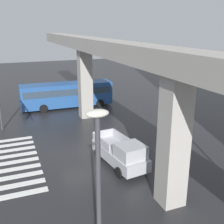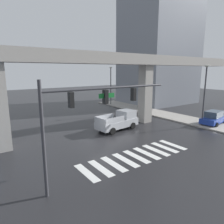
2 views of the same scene
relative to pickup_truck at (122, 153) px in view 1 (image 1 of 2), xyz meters
name	(u,v)px [view 1 (image 1 of 2)]	position (x,y,z in m)	size (l,w,h in m)	color
ground_plane	(79,151)	(-3.44, -2.16, -0.99)	(120.00, 120.00, 0.00)	#232326
crosswalk_stripes	(19,161)	(-3.44, -6.71, -0.98)	(9.35, 2.80, 0.01)	silver
elevated_overpass	(115,58)	(-3.44, 0.86, 6.19)	(51.32, 2.05, 8.46)	#9E9991
pickup_truck	(122,153)	(0.00, 0.00, 0.00)	(5.30, 2.56, 2.08)	#A8AAAF
city_bus	(67,94)	(-16.06, -0.20, 0.73)	(2.97, 10.85, 2.99)	#234C8C
street_lamp_near_corner	(99,191)	(8.92, -4.71, 3.57)	(0.44, 0.70, 7.24)	#38383D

